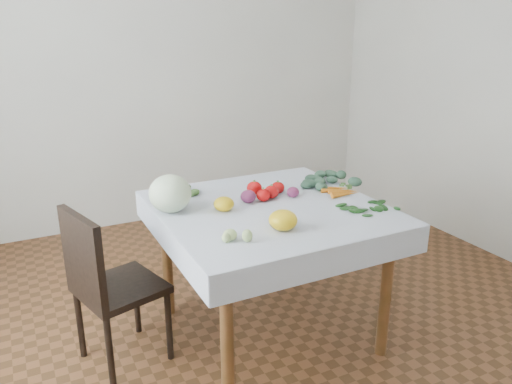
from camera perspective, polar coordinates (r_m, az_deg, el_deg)
ground at (r=2.94m, az=1.42°, el=-15.59°), size 4.00×4.00×0.00m
back_wall at (r=4.31m, az=-11.43°, el=14.22°), size 4.00×0.04×2.70m
table at (r=2.63m, az=1.53°, el=-3.75°), size 1.00×1.00×0.75m
tablecloth at (r=2.60m, az=1.55°, el=-1.72°), size 1.12×1.12×0.01m
chair at (r=2.56m, az=-16.92°, el=-9.57°), size 0.47×0.47×0.84m
cabbage at (r=2.53m, az=-9.79°, el=-0.18°), size 0.24×0.24×0.19m
tomato_a at (r=2.77m, az=-0.19°, el=0.46°), size 0.10×0.10×0.07m
tomato_b at (r=2.79m, az=2.52°, el=0.50°), size 0.10×0.10×0.07m
tomato_c at (r=2.66m, az=0.83°, el=-0.34°), size 0.08×0.08×0.07m
tomato_d at (r=2.71m, az=1.78°, el=0.02°), size 0.10×0.10×0.07m
heirloom_back at (r=2.53m, az=-3.69°, el=-1.37°), size 0.11×0.11×0.07m
heirloom_front at (r=2.29m, az=3.11°, el=-3.22°), size 0.14×0.14×0.09m
onion_a at (r=2.64m, az=-0.90°, el=-0.52°), size 0.11×0.11×0.07m
onion_b at (r=2.73m, az=4.25°, el=-0.01°), size 0.08×0.08×0.06m
tomatillo_cluster at (r=2.18m, az=-1.85°, el=-5.08°), size 0.09×0.11×0.05m
carrot_bunch at (r=2.83m, az=9.69°, el=0.09°), size 0.18×0.18×0.03m
kale_bunch at (r=2.98m, az=7.48°, el=1.35°), size 0.34×0.28×0.04m
basil_bunch at (r=2.63m, az=13.00°, el=-1.74°), size 0.29×0.20×0.01m
dill_bunch at (r=2.82m, az=-8.42°, el=0.08°), size 0.21×0.16×0.02m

